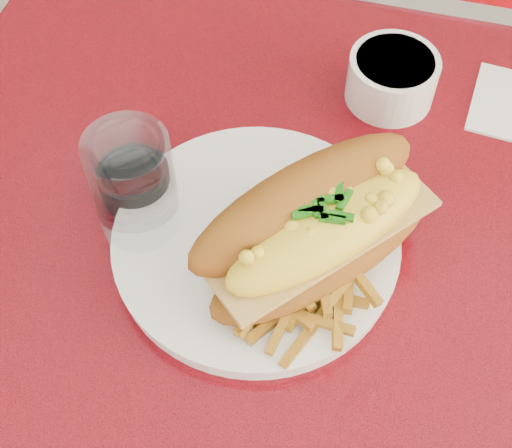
% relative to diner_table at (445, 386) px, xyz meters
% --- Properties ---
extents(diner_table, '(1.23, 0.83, 0.77)m').
position_rel_diner_table_xyz_m(diner_table, '(0.00, 0.00, 0.00)').
color(diner_table, red).
rests_on(diner_table, ground).
extents(booth_bench_far, '(1.20, 0.51, 0.90)m').
position_rel_diner_table_xyz_m(booth_bench_far, '(0.00, 0.81, -0.32)').
color(booth_bench_far, '#A20A0F').
rests_on(booth_bench_far, ground).
extents(dinner_plate, '(0.31, 0.31, 0.02)m').
position_rel_diner_table_xyz_m(dinner_plate, '(-0.21, 0.02, 0.17)').
color(dinner_plate, white).
rests_on(dinner_plate, diner_table).
extents(mac_hoagie, '(0.23, 0.25, 0.10)m').
position_rel_diner_table_xyz_m(mac_hoagie, '(-0.16, 0.01, 0.22)').
color(mac_hoagie, '#8E5217').
rests_on(mac_hoagie, dinner_plate).
extents(fries_pile, '(0.14, 0.13, 0.03)m').
position_rel_diner_table_xyz_m(fries_pile, '(-0.17, -0.03, 0.19)').
color(fries_pile, '#BD8620').
rests_on(fries_pile, dinner_plate).
extents(fork, '(0.07, 0.15, 0.00)m').
position_rel_diner_table_xyz_m(fork, '(-0.16, 0.02, 0.18)').
color(fork, silver).
rests_on(fork, dinner_plate).
extents(gravy_ramekin, '(0.12, 0.12, 0.05)m').
position_rel_diner_table_xyz_m(gravy_ramekin, '(-0.12, 0.24, 0.19)').
color(gravy_ramekin, white).
rests_on(gravy_ramekin, diner_table).
extents(sauce_cup_left, '(0.09, 0.09, 0.03)m').
position_rel_diner_table_xyz_m(sauce_cup_left, '(-0.34, 0.05, 0.18)').
color(sauce_cup_left, black).
rests_on(sauce_cup_left, diner_table).
extents(water_tumbler, '(0.09, 0.09, 0.13)m').
position_rel_diner_table_xyz_m(water_tumbler, '(-0.32, 0.01, 0.22)').
color(water_tumbler, silver).
rests_on(water_tumbler, diner_table).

